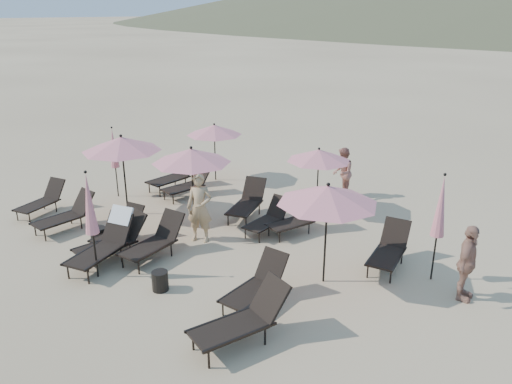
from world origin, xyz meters
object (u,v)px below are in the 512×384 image
Objects in this scene: umbrella_closed_0 at (89,204)px; beachgoer_b at (342,173)px; lounger_5 at (243,318)px; umbrella_open_0 at (121,144)px; umbrella_closed_1 at (441,207)px; lounger_7 at (189,183)px; umbrella_open_1 at (191,156)px; lounger_1 at (120,229)px; lounger_11 at (389,249)px; umbrella_open_2 at (328,195)px; lounger_10 at (299,216)px; side_table_0 at (98,235)px; lounger_0 at (66,214)px; beachgoer_a at (200,208)px; lounger_4 at (257,284)px; side_table_1 at (160,281)px; umbrella_closed_2 at (114,148)px; lounger_6 at (174,175)px; umbrella_open_4 at (319,155)px; lounger_8 at (247,202)px; lounger_3 at (155,240)px; lounger_9 at (268,218)px; umbrella_open_3 at (214,130)px; lounger_13 at (42,200)px; lounger_2 at (114,239)px; beachgoer_c at (467,263)px; lounger_12 at (105,241)px.

umbrella_closed_0 reaches higher than beachgoer_b.
lounger_5 is 4.29m from umbrella_closed_0.
umbrella_closed_1 is at bearing 11.56° from umbrella_open_0.
umbrella_open_1 is at bearing -31.04° from lounger_7.
lounger_1 is 0.93× the size of lounger_11.
umbrella_open_2 is (0.04, 2.76, 1.56)m from lounger_5.
umbrella_open_1 is (-2.55, -1.43, 1.55)m from lounger_10.
lounger_0 is at bearing -179.58° from side_table_0.
side_table_0 is 0.22× the size of beachgoer_a.
lounger_4 is 0.70× the size of umbrella_open_2.
side_table_1 is at bearing -167.97° from lounger_5.
umbrella_open_0 is 0.96× the size of umbrella_closed_0.
umbrella_closed_2 is at bearing 134.44° from side_table_0.
lounger_0 is at bearing -84.27° from lounger_6.
beachgoer_a reaches higher than lounger_6.
umbrella_open_4 is 6.62m from umbrella_closed_0.
lounger_8 is 2.45m from umbrella_open_4.
lounger_6 is at bearing 127.85° from lounger_3.
umbrella_open_4 is at bearing 81.28° from lounger_9.
lounger_6 reaches higher than lounger_11.
umbrella_open_1 is at bearing -29.94° from lounger_6.
umbrella_open_3 is (-2.23, 3.33, -0.22)m from umbrella_open_1.
umbrella_open_0 is (-2.92, -2.03, 1.67)m from lounger_8.
lounger_9 is (2.58, 2.91, -0.01)m from lounger_1.
lounger_3 is at bearing -113.83° from lounger_9.
umbrella_closed_2 is (0.56, 2.26, 1.18)m from lounger_13.
umbrella_open_2 reaches higher than lounger_6.
lounger_0 is at bearing 159.43° from umbrella_closed_0.
lounger_2 is 1.12× the size of beachgoer_c.
lounger_8 is 0.80× the size of umbrella_open_1.
lounger_3 is 1.17× the size of lounger_9.
lounger_11 is 0.84× the size of umbrella_open_3.
lounger_1 is 0.97× the size of beachgoer_c.
lounger_6 is at bearing 79.51° from beachgoer_c.
lounger_8 is at bearing 79.51° from beachgoer_c.
umbrella_closed_0 is at bearing -68.37° from lounger_12.
lounger_5 is 1.22× the size of beachgoer_b.
lounger_0 is 0.93× the size of lounger_2.
umbrella_open_4 is (3.96, 1.38, 1.32)m from lounger_7.
side_table_1 is (1.22, -0.95, -0.25)m from lounger_3.
umbrella_open_1 is 3.88m from side_table_1.
umbrella_open_3 reaches higher than lounger_4.
side_table_0 is at bearing -71.04° from lounger_7.
lounger_2 is 6.57m from lounger_11.
lounger_3 is at bearing -45.51° from lounger_7.
lounger_6 is 0.90× the size of lounger_12.
beachgoer_a is at bearing -111.14° from umbrella_open_4.
lounger_8 is at bearing 146.64° from lounger_5.
umbrella_open_2 is (8.59, 1.66, 1.63)m from lounger_13.
umbrella_open_2 is at bearing -139.94° from umbrella_closed_1.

